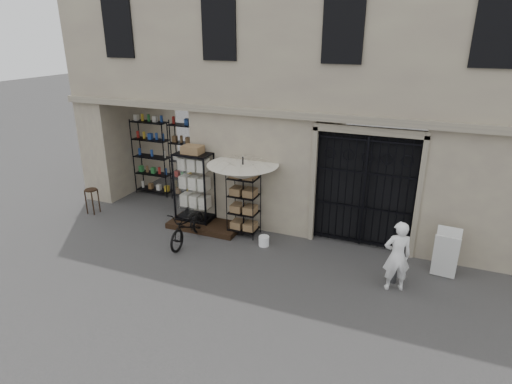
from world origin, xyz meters
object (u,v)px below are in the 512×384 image
at_px(white_bucket, 264,241).
at_px(shopkeeper, 393,288).
at_px(easel_sign, 446,254).
at_px(bicycle, 189,242).
at_px(display_cabinet, 194,190).
at_px(wire_rack, 244,205).
at_px(market_umbrella, 243,168).
at_px(wooden_stool, 92,200).
at_px(steel_bollard, 395,266).

relative_size(white_bucket, shopkeeper, 0.17).
bearing_deg(white_bucket, shopkeeper, -13.19).
bearing_deg(easel_sign, bicycle, -168.15).
bearing_deg(bicycle, display_cabinet, 107.68).
height_order(wire_rack, market_umbrella, market_umbrella).
distance_m(wire_rack, easel_sign, 4.97).
bearing_deg(market_umbrella, white_bucket, -27.39).
height_order(market_umbrella, easel_sign, market_umbrella).
relative_size(market_umbrella, white_bucket, 9.78).
xyz_separation_m(market_umbrella, wooden_stool, (-4.77, -0.37, -1.48)).
xyz_separation_m(shopkeeper, easel_sign, (0.97, 0.93, 0.56)).
bearing_deg(market_umbrella, bicycle, -141.28).
bearing_deg(market_umbrella, shopkeeper, -15.98).
bearing_deg(wooden_stool, white_bucket, -0.07).
relative_size(market_umbrella, wooden_stool, 3.45).
relative_size(wire_rack, white_bucket, 6.38).
height_order(market_umbrella, steel_bollard, market_umbrella).
xyz_separation_m(display_cabinet, bicycle, (0.38, -1.04, -1.01)).
xyz_separation_m(display_cabinet, easel_sign, (6.48, -0.33, -0.45)).
bearing_deg(bicycle, white_bucket, 13.47).
distance_m(bicycle, wooden_stool, 3.68).
distance_m(wire_rack, white_bucket, 1.10).
xyz_separation_m(steel_bollard, shopkeeper, (0.03, -0.26, -0.39)).
height_order(display_cabinet, wooden_stool, display_cabinet).
distance_m(display_cabinet, shopkeeper, 5.74).
xyz_separation_m(white_bucket, wooden_stool, (-5.50, 0.01, 0.27)).
distance_m(white_bucket, easel_sign, 4.25).
bearing_deg(market_umbrella, display_cabinet, 175.62).
relative_size(bicycle, steel_bollard, 2.23).
bearing_deg(steel_bollard, bicycle, -179.62).
distance_m(bicycle, steel_bollard, 5.12).
bearing_deg(easel_sign, shopkeeper, -130.93).
bearing_deg(wire_rack, display_cabinet, -167.39).
relative_size(wooden_stool, steel_bollard, 0.97).
bearing_deg(display_cabinet, wire_rack, 16.95).
height_order(display_cabinet, white_bucket, display_cabinet).
bearing_deg(steel_bollard, display_cabinet, 169.64).
bearing_deg(wire_rack, market_umbrella, -65.11).
distance_m(wooden_stool, steel_bollard, 8.74).
relative_size(display_cabinet, wire_rack, 1.22).
relative_size(bicycle, shopkeeper, 1.11).
bearing_deg(wooden_stool, display_cabinet, 8.60).
height_order(bicycle, shopkeeper, bicycle).
xyz_separation_m(wire_rack, wooden_stool, (-4.76, -0.41, -0.44)).
bearing_deg(display_cabinet, steel_bollard, 9.68).
relative_size(wire_rack, wooden_stool, 2.25).
bearing_deg(easel_sign, market_umbrella, -177.21).
bearing_deg(shopkeeper, easel_sign, -157.43).
bearing_deg(wire_rack, easel_sign, 12.88).
xyz_separation_m(market_umbrella, steel_bollard, (3.96, -0.89, -1.49)).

